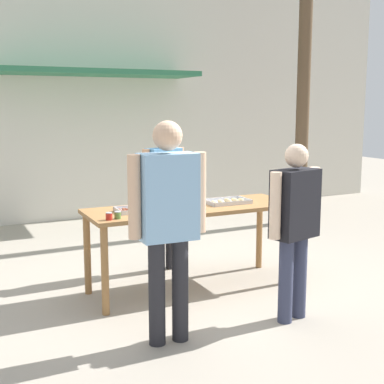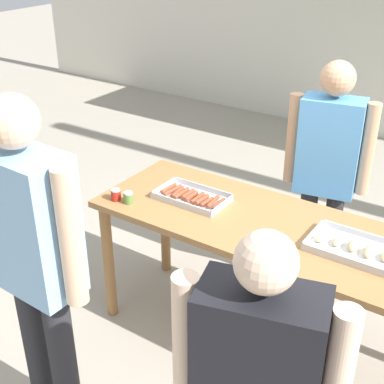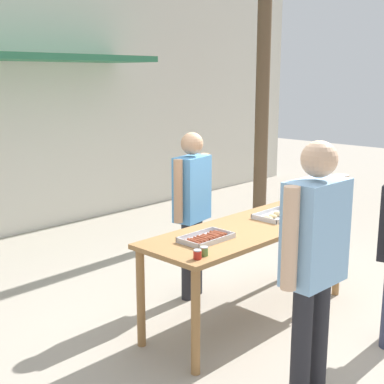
# 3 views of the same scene
# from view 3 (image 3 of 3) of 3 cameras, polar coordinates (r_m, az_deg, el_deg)

# --- Properties ---
(ground_plane) EXTENTS (24.00, 24.00, 0.00)m
(ground_plane) POSITION_cam_3_polar(r_m,az_deg,el_deg) (5.08, 6.04, -13.12)
(ground_plane) COLOR #A39989
(building_facade_back) EXTENTS (12.00, 1.11, 4.50)m
(building_facade_back) POSITION_cam_3_polar(r_m,az_deg,el_deg) (7.70, -18.09, 12.33)
(building_facade_back) COLOR beige
(building_facade_back) RESTS_ON ground
(serving_table) EXTENTS (2.18, 0.75, 0.87)m
(serving_table) POSITION_cam_3_polar(r_m,az_deg,el_deg) (4.81, 6.25, -4.84)
(serving_table) COLOR olive
(serving_table) RESTS_ON ground
(food_tray_sausages) EXTENTS (0.44, 0.26, 0.04)m
(food_tray_sausages) POSITION_cam_3_polar(r_m,az_deg,el_deg) (4.34, 1.51, -4.96)
(food_tray_sausages) COLOR silver
(food_tray_sausages) RESTS_ON serving_table
(food_tray_buns) EXTENTS (0.45, 0.29, 0.05)m
(food_tray_buns) POSITION_cam_3_polar(r_m,az_deg,el_deg) (5.09, 9.18, -2.47)
(food_tray_buns) COLOR silver
(food_tray_buns) RESTS_ON serving_table
(condiment_jar_mustard) EXTENTS (0.06, 0.06, 0.07)m
(condiment_jar_mustard) POSITION_cam_3_polar(r_m,az_deg,el_deg) (3.90, 0.58, -6.68)
(condiment_jar_mustard) COLOR #B22319
(condiment_jar_mustard) RESTS_ON serving_table
(condiment_jar_ketchup) EXTENTS (0.06, 0.06, 0.07)m
(condiment_jar_ketchup) POSITION_cam_3_polar(r_m,az_deg,el_deg) (3.97, 1.31, -6.34)
(condiment_jar_ketchup) COLOR #567A38
(condiment_jar_ketchup) RESTS_ON serving_table
(beer_cup) EXTENTS (0.07, 0.07, 0.10)m
(beer_cup) POSITION_cam_3_polar(r_m,az_deg,el_deg) (5.40, 14.73, -1.52)
(beer_cup) COLOR #DBC67A
(beer_cup) RESTS_ON serving_table
(person_server_behind_table) EXTENTS (0.55, 0.28, 1.65)m
(person_server_behind_table) POSITION_cam_3_polar(r_m,az_deg,el_deg) (5.19, 0.00, -0.88)
(person_server_behind_table) COLOR #232328
(person_server_behind_table) RESTS_ON ground
(person_customer_holding_hotdog) EXTENTS (0.65, 0.26, 1.79)m
(person_customer_holding_hotdog) POSITION_cam_3_polar(r_m,az_deg,el_deg) (3.56, 12.93, -6.28)
(person_customer_holding_hotdog) COLOR #232328
(person_customer_holding_hotdog) RESTS_ON ground
(utility_pole) EXTENTS (1.10, 0.21, 6.06)m
(utility_pole) POSITION_cam_3_polar(r_m,az_deg,el_deg) (8.34, 7.78, 18.74)
(utility_pole) COLOR brown
(utility_pole) RESTS_ON ground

